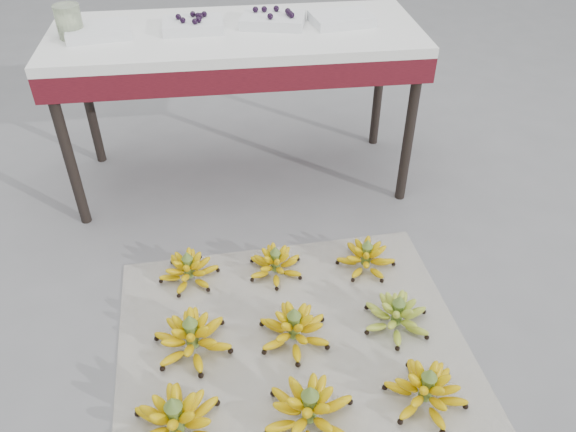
{
  "coord_description": "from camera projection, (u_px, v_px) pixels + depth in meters",
  "views": [
    {
      "loc": [
        -0.2,
        -1.38,
        1.62
      ],
      "look_at": [
        0.01,
        0.29,
        0.32
      ],
      "focal_mm": 35.0,
      "sensor_mm": 36.0,
      "label": 1
    }
  ],
  "objects": [
    {
      "name": "vendor_table",
      "position": [
        236.0,
        49.0,
        2.48
      ],
      "size": [
        1.61,
        0.64,
        0.77
      ],
      "color": "black",
      "rests_on": "ground"
    },
    {
      "name": "tray_far_left",
      "position": [
        98.0,
        31.0,
        2.35
      ],
      "size": [
        0.29,
        0.23,
        0.04
      ],
      "color": "silver",
      "rests_on": "vendor_table"
    },
    {
      "name": "bunch_back_right",
      "position": [
        366.0,
        257.0,
        2.33
      ],
      "size": [
        0.28,
        0.28,
        0.15
      ],
      "rotation": [
        0.0,
        0.0,
        -0.18
      ],
      "color": "#E0C100",
      "rests_on": "newspaper_mat"
    },
    {
      "name": "newspaper_mat",
      "position": [
        292.0,
        341.0,
        2.05
      ],
      "size": [
        1.3,
        1.12,
        0.01
      ],
      "primitive_type": "cube",
      "rotation": [
        0.0,
        0.0,
        0.05
      ],
      "color": "white",
      "rests_on": "ground"
    },
    {
      "name": "tray_right",
      "position": [
        273.0,
        19.0,
        2.46
      ],
      "size": [
        0.31,
        0.25,
        0.07
      ],
      "color": "silver",
      "rests_on": "vendor_table"
    },
    {
      "name": "bunch_front_left",
      "position": [
        176.0,
        421.0,
        1.72
      ],
      "size": [
        0.38,
        0.38,
        0.18
      ],
      "rotation": [
        0.0,
        0.0,
        0.34
      ],
      "color": "#E0C100",
      "rests_on": "newspaper_mat"
    },
    {
      "name": "bunch_front_right",
      "position": [
        426.0,
        390.0,
        1.82
      ],
      "size": [
        0.35,
        0.35,
        0.16
      ],
      "rotation": [
        0.0,
        0.0,
        0.4
      ],
      "color": "#E0C100",
      "rests_on": "newspaper_mat"
    },
    {
      "name": "bunch_back_left",
      "position": [
        189.0,
        270.0,
        2.27
      ],
      "size": [
        0.24,
        0.24,
        0.15
      ],
      "rotation": [
        0.0,
        0.0,
        0.01
      ],
      "color": "#E0C100",
      "rests_on": "newspaper_mat"
    },
    {
      "name": "bunch_mid_center",
      "position": [
        294.0,
        329.0,
        2.02
      ],
      "size": [
        0.35,
        0.35,
        0.16
      ],
      "rotation": [
        0.0,
        0.0,
        0.38
      ],
      "color": "#E0C100",
      "rests_on": "newspaper_mat"
    },
    {
      "name": "ground",
      "position": [
        294.0,
        330.0,
        2.09
      ],
      "size": [
        60.0,
        60.0,
        0.0
      ],
      "primitive_type": "plane",
      "color": "slate",
      "rests_on": "ground"
    },
    {
      "name": "tray_far_right",
      "position": [
        342.0,
        19.0,
        2.47
      ],
      "size": [
        0.29,
        0.23,
        0.04
      ],
      "color": "silver",
      "rests_on": "vendor_table"
    },
    {
      "name": "bunch_mid_left",
      "position": [
        192.0,
        337.0,
        1.99
      ],
      "size": [
        0.35,
        0.35,
        0.17
      ],
      "rotation": [
        0.0,
        0.0,
        0.27
      ],
      "color": "#E0C100",
      "rests_on": "newspaper_mat"
    },
    {
      "name": "tray_left",
      "position": [
        193.0,
        24.0,
        2.41
      ],
      "size": [
        0.26,
        0.19,
        0.07
      ],
      "color": "silver",
      "rests_on": "vendor_table"
    },
    {
      "name": "bunch_back_center",
      "position": [
        275.0,
        264.0,
        2.31
      ],
      "size": [
        0.29,
        0.29,
        0.14
      ],
      "rotation": [
        0.0,
        0.0,
        0.32
      ],
      "color": "#E0C100",
      "rests_on": "newspaper_mat"
    },
    {
      "name": "bunch_front_center",
      "position": [
        310.0,
        410.0,
        1.75
      ],
      "size": [
        0.35,
        0.35,
        0.18
      ],
      "rotation": [
        0.0,
        0.0,
        -0.23
      ],
      "color": "#E0C100",
      "rests_on": "newspaper_mat"
    },
    {
      "name": "bunch_mid_right",
      "position": [
        397.0,
        315.0,
        2.07
      ],
      "size": [
        0.27,
        0.27,
        0.16
      ],
      "rotation": [
        0.0,
        0.0,
        -0.07
      ],
      "color": "#7DA634",
      "rests_on": "newspaper_mat"
    },
    {
      "name": "glass_jar",
      "position": [
        69.0,
        21.0,
        2.31
      ],
      "size": [
        0.13,
        0.13,
        0.13
      ],
      "primitive_type": "cylinder",
      "rotation": [
        0.0,
        0.0,
        0.29
      ],
      "color": "beige",
      "rests_on": "vendor_table"
    }
  ]
}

